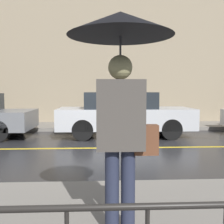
% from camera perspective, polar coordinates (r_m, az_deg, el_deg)
% --- Properties ---
extents(ground_plane, '(80.00, 80.00, 0.00)m').
position_cam_1_polar(ground_plane, '(7.37, -4.06, -7.85)').
color(ground_plane, '#262628').
extents(sidewalk_far, '(28.00, 2.02, 0.14)m').
position_cam_1_polar(sidewalk_far, '(11.39, -3.61, -3.08)').
color(sidewalk_far, slate).
rests_on(sidewalk_far, ground_plane).
extents(lane_marking, '(25.20, 0.12, 0.01)m').
position_cam_1_polar(lane_marking, '(7.37, -4.06, -7.82)').
color(lane_marking, gold).
rests_on(lane_marking, ground_plane).
extents(building_storefront, '(28.00, 0.30, 6.33)m').
position_cam_1_polar(building_storefront, '(12.54, -3.61, 11.80)').
color(building_storefront, gray).
rests_on(building_storefront, ground_plane).
extents(pedestrian, '(1.03, 1.03, 2.21)m').
position_cam_1_polar(pedestrian, '(2.59, 1.95, 10.30)').
color(pedestrian, '#23283D').
rests_on(pedestrian, sidewalk_near).
extents(car_silver, '(4.63, 1.77, 1.55)m').
position_cam_1_polar(car_silver, '(9.17, 2.56, -0.40)').
color(car_silver, '#B2B5BA').
rests_on(car_silver, ground_plane).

